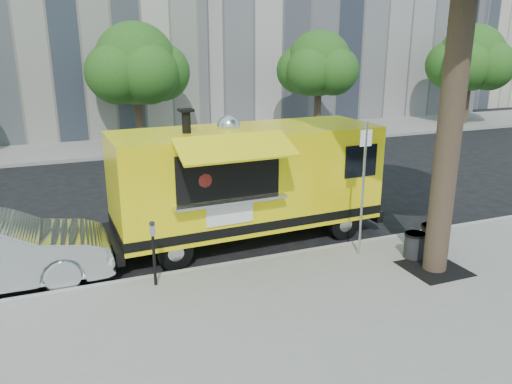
% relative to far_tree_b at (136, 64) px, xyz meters
% --- Properties ---
extents(ground, '(120.00, 120.00, 0.00)m').
position_rel_far_tree_b_xyz_m(ground, '(1.00, -12.70, -3.83)').
color(ground, black).
rests_on(ground, ground).
extents(sidewalk, '(60.00, 6.00, 0.15)m').
position_rel_far_tree_b_xyz_m(sidewalk, '(1.00, -16.70, -3.76)').
color(sidewalk, gray).
rests_on(sidewalk, ground).
extents(curb, '(60.00, 0.14, 0.16)m').
position_rel_far_tree_b_xyz_m(curb, '(1.00, -13.63, -3.76)').
color(curb, '#999993').
rests_on(curb, ground).
extents(far_sidewalk, '(60.00, 5.00, 0.15)m').
position_rel_far_tree_b_xyz_m(far_sidewalk, '(1.00, 0.80, -3.76)').
color(far_sidewalk, gray).
rests_on(far_sidewalk, ground).
extents(building_right, '(16.00, 12.00, 16.00)m').
position_rel_far_tree_b_xyz_m(building_right, '(31.00, 11.30, 4.17)').
color(building_right, beige).
rests_on(building_right, ground).
extents(tree_well, '(1.20, 1.20, 0.02)m').
position_rel_far_tree_b_xyz_m(tree_well, '(3.60, -15.50, -3.68)').
color(tree_well, black).
rests_on(tree_well, sidewalk).
extents(far_tree_b, '(3.60, 3.60, 5.50)m').
position_rel_far_tree_b_xyz_m(far_tree_b, '(0.00, 0.00, 0.00)').
color(far_tree_b, '#33261C').
rests_on(far_tree_b, far_sidewalk).
extents(far_tree_c, '(3.24, 3.24, 5.21)m').
position_rel_far_tree_b_xyz_m(far_tree_c, '(9.00, -0.30, -0.12)').
color(far_tree_c, '#33261C').
rests_on(far_tree_c, far_sidewalk).
extents(far_tree_d, '(3.78, 3.78, 5.64)m').
position_rel_far_tree_b_xyz_m(far_tree_d, '(19.00, -0.10, 0.06)').
color(far_tree_d, '#33261C').
rests_on(far_tree_d, far_sidewalk).
extents(sign_post, '(0.28, 0.06, 3.00)m').
position_rel_far_tree_b_xyz_m(sign_post, '(2.55, -14.25, -1.98)').
color(sign_post, silver).
rests_on(sign_post, sidewalk).
extents(parking_meter, '(0.11, 0.11, 1.33)m').
position_rel_far_tree_b_xyz_m(parking_meter, '(-2.00, -14.05, -2.85)').
color(parking_meter, black).
rests_on(parking_meter, sidewalk).
extents(food_truck, '(6.77, 3.27, 3.30)m').
position_rel_far_tree_b_xyz_m(food_truck, '(0.63, -12.18, -2.28)').
color(food_truck, '#FFE80D').
rests_on(food_truck, ground).
extents(trash_bin_left, '(0.48, 0.48, 0.57)m').
position_rel_far_tree_b_xyz_m(trash_bin_left, '(3.57, -14.86, -3.38)').
color(trash_bin_left, black).
rests_on(trash_bin_left, sidewalk).
extents(trash_bin_right, '(0.55, 0.55, 0.66)m').
position_rel_far_tree_b_xyz_m(trash_bin_right, '(4.12, -14.79, -3.33)').
color(trash_bin_right, black).
rests_on(trash_bin_right, sidewalk).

